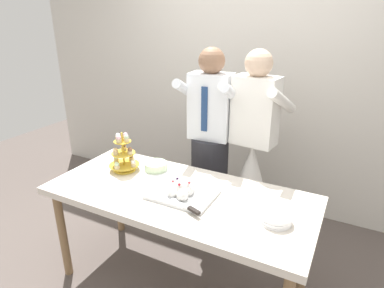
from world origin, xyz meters
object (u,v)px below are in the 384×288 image
dessert_table (179,202)px  plate_stack (276,218)px  main_cake_tray (182,191)px  cupcake_stand (124,155)px  person_bride (250,181)px  round_cake (156,167)px  person_groom (210,156)px

dessert_table → plate_stack: (0.66, -0.04, 0.10)m
main_cake_tray → plate_stack: size_ratio=2.28×
cupcake_stand → plate_stack: cupcake_stand is taller
person_bride → round_cake: bearing=-137.9°
dessert_table → person_groom: person_groom is taller
dessert_table → cupcake_stand: cupcake_stand is taller
main_cake_tray → plate_stack: 0.62m
main_cake_tray → person_groom: 0.75m
plate_stack → person_groom: person_groom is taller
dessert_table → person_groom: size_ratio=1.08×
plate_stack → round_cake: 1.01m
round_cake → person_groom: size_ratio=0.14×
round_cake → plate_stack: bearing=-13.9°
plate_stack → cupcake_stand: bearing=173.2°
person_groom → plate_stack: bearing=-44.4°
dessert_table → main_cake_tray: 0.13m
round_cake → person_groom: (0.22, 0.50, -0.06)m
main_cake_tray → round_cake: 0.43m
dessert_table → person_bride: person_bride is taller
plate_stack → person_bride: 0.90m
cupcake_stand → person_groom: size_ratio=0.18×
plate_stack → person_bride: size_ratio=0.11×
plate_stack → person_bride: person_bride is taller
plate_stack → round_cake: round_cake is taller
dessert_table → round_cake: bearing=147.3°
person_groom → person_bride: bearing=5.2°
cupcake_stand → round_cake: (0.22, 0.10, -0.09)m
main_cake_tray → person_bride: size_ratio=0.26×
main_cake_tray → round_cake: bearing=147.2°
plate_stack → person_bride: (-0.39, 0.77, -0.22)m
plate_stack → round_cake: (-0.98, 0.24, 0.00)m
person_groom → main_cake_tray: bearing=-79.2°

